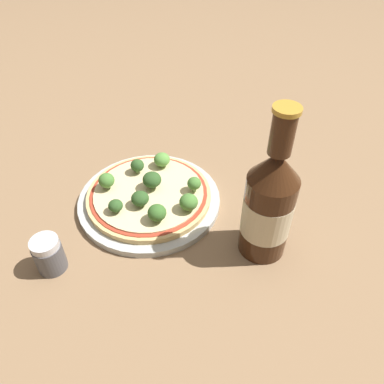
% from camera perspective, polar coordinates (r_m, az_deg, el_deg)
% --- Properties ---
extents(ground_plane, '(3.00, 3.00, 0.00)m').
position_cam_1_polar(ground_plane, '(0.68, -6.16, -0.30)').
color(ground_plane, '#846647').
extents(plate, '(0.25, 0.25, 0.01)m').
position_cam_1_polar(plate, '(0.66, -6.26, -1.22)').
color(plate, '#B2B7B2').
rests_on(plate, ground_plane).
extents(pizza, '(0.21, 0.21, 0.01)m').
position_cam_1_polar(pizza, '(0.65, -6.34, -0.38)').
color(pizza, tan).
rests_on(pizza, plate).
extents(broccoli_floret_0, '(0.03, 0.03, 0.03)m').
position_cam_1_polar(broccoli_floret_0, '(0.61, -7.92, -0.99)').
color(broccoli_floret_0, '#89A866').
rests_on(broccoli_floret_0, pizza).
extents(broccoli_floret_1, '(0.03, 0.03, 0.03)m').
position_cam_1_polar(broccoli_floret_1, '(0.58, -5.35, -3.17)').
color(broccoli_floret_1, '#89A866').
rests_on(broccoli_floret_1, pizza).
extents(broccoli_floret_2, '(0.03, 0.03, 0.03)m').
position_cam_1_polar(broccoli_floret_2, '(0.65, -12.90, 1.73)').
color(broccoli_floret_2, '#89A866').
rests_on(broccoli_floret_2, pizza).
extents(broccoli_floret_3, '(0.03, 0.03, 0.03)m').
position_cam_1_polar(broccoli_floret_3, '(0.69, -4.61, 4.95)').
color(broccoli_floret_3, '#89A866').
rests_on(broccoli_floret_3, pizza).
extents(broccoli_floret_4, '(0.03, 0.03, 0.03)m').
position_cam_1_polar(broccoli_floret_4, '(0.64, -6.12, 1.87)').
color(broccoli_floret_4, '#89A866').
rests_on(broccoli_floret_4, pizza).
extents(broccoli_floret_5, '(0.02, 0.02, 0.02)m').
position_cam_1_polar(broccoli_floret_5, '(0.61, -11.57, -2.07)').
color(broccoli_floret_5, '#89A866').
rests_on(broccoli_floret_5, pizza).
extents(broccoli_floret_6, '(0.02, 0.02, 0.03)m').
position_cam_1_polar(broccoli_floret_6, '(0.68, -8.33, 4.01)').
color(broccoli_floret_6, '#89A866').
rests_on(broccoli_floret_6, pizza).
extents(broccoli_floret_7, '(0.03, 0.03, 0.03)m').
position_cam_1_polar(broccoli_floret_7, '(0.60, -0.51, -1.54)').
color(broccoli_floret_7, '#89A866').
rests_on(broccoli_floret_7, pizza).
extents(broccoli_floret_8, '(0.02, 0.02, 0.03)m').
position_cam_1_polar(broccoli_floret_8, '(0.63, 0.34, 1.30)').
color(broccoli_floret_8, '#89A866').
rests_on(broccoli_floret_8, pizza).
extents(beer_bottle, '(0.07, 0.07, 0.24)m').
position_cam_1_polar(beer_bottle, '(0.53, 11.61, -1.89)').
color(beer_bottle, '#381E0F').
rests_on(beer_bottle, ground_plane).
extents(pepper_shaker, '(0.04, 0.04, 0.06)m').
position_cam_1_polar(pepper_shaker, '(0.58, -20.99, -8.90)').
color(pepper_shaker, '#4C4C51').
rests_on(pepper_shaker, ground_plane).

